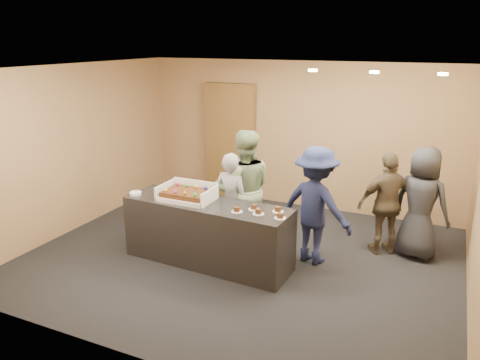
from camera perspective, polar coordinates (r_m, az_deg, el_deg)
The scene contains 17 objects.
room at distance 6.48m, azimuth 0.28°, elevation 1.43°, with size 6.04×6.00×2.70m.
serving_counter at distance 6.64m, azimuth -3.96°, elevation -6.45°, with size 2.40×0.70×0.90m, color black.
storage_cabinet at distance 9.21m, azimuth -1.24°, elevation 4.71°, with size 1.03×0.15×2.26m, color brown.
cake_box at distance 6.64m, azimuth -6.36°, elevation -1.94°, with size 0.75×0.52×0.22m.
sheet_cake at distance 6.60m, azimuth -6.50°, elevation -1.60°, with size 0.64×0.44×0.12m.
plate_stack at distance 6.95m, azimuth -12.63°, elevation -1.60°, with size 0.17×0.17×0.04m, color white.
slice_a at distance 6.12m, azimuth -0.37°, elevation -3.71°, with size 0.15×0.15×0.07m.
slice_b at distance 6.21m, azimuth 1.72°, elevation -3.42°, with size 0.15×0.15×0.07m.
slice_c at distance 6.05m, azimuth 2.27°, elevation -3.97°, with size 0.15×0.15×0.07m.
slice_d at distance 6.15m, azimuth 4.67°, elevation -3.69°, with size 0.15×0.15×0.07m.
slice_e at distance 5.93m, azimuth 4.92°, elevation -4.47°, with size 0.15×0.15×0.07m.
person_server_grey at distance 6.90m, azimuth -1.04°, elevation -2.76°, with size 0.55×0.36×1.51m, color #959599.
person_sage_man at distance 7.00m, azimuth 0.47°, elevation -1.17°, with size 0.88×0.69×1.81m, color gray.
person_navy_man at distance 6.61m, azimuth 9.20°, elevation -3.10°, with size 1.09×0.63×1.68m, color #192044.
person_brown_extra at distance 7.15m, azimuth 17.54°, elevation -2.78°, with size 0.90×0.37×1.54m, color brown.
person_dark_suit at distance 7.17m, azimuth 21.23°, elevation -2.62°, with size 0.81×0.52×1.65m, color #28292D.
ceiling_spotlights at distance 6.28m, azimuth 16.05°, elevation 12.53°, with size 1.72×0.12×0.03m.
Camera 1 is at (2.57, -5.69, 3.09)m, focal length 35.00 mm.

